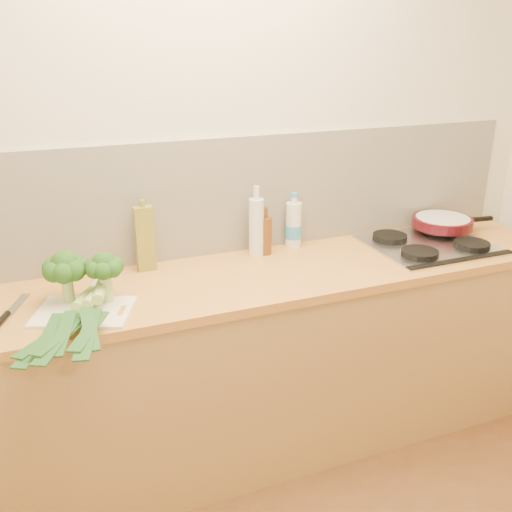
{
  "coord_description": "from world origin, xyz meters",
  "views": [
    {
      "loc": [
        -0.74,
        -0.91,
        1.86
      ],
      "look_at": [
        0.07,
        1.1,
        1.02
      ],
      "focal_mm": 40.0,
      "sensor_mm": 36.0,
      "label": 1
    }
  ],
  "objects": [
    {
      "name": "broccoli_left",
      "position": [
        -0.67,
        1.18,
        1.05
      ],
      "size": [
        0.17,
        0.17,
        0.21
      ],
      "color": "#9DBA6D",
      "rests_on": "chopping_board"
    },
    {
      "name": "broccoli_right",
      "position": [
        -0.53,
        1.13,
        1.05
      ],
      "size": [
        0.15,
        0.15,
        0.2
      ],
      "color": "#9DBA6D",
      "rests_on": "chopping_board"
    },
    {
      "name": "oil_tin",
      "position": [
        -0.32,
        1.41,
        1.05
      ],
      "size": [
        0.08,
        0.05,
        0.32
      ],
      "color": "olive",
      "rests_on": "counter"
    },
    {
      "name": "leek_back",
      "position": [
        -0.58,
        1.03,
        0.97
      ],
      "size": [
        0.22,
        0.69,
        0.04
      ],
      "rotation": [
        0.0,
        0.0,
        -0.24
      ],
      "color": "white",
      "rests_on": "chopping_board"
    },
    {
      "name": "leek_front",
      "position": [
        -0.66,
        1.07,
        0.93
      ],
      "size": [
        0.37,
        0.61,
        0.04
      ],
      "rotation": [
        0.0,
        0.0,
        -0.51
      ],
      "color": "white",
      "rests_on": "chopping_board"
    },
    {
      "name": "glass_bottle",
      "position": [
        0.19,
        1.4,
        1.04
      ],
      "size": [
        0.07,
        0.07,
        0.33
      ],
      "color": "silver",
      "rests_on": "counter"
    },
    {
      "name": "amber_bottle",
      "position": [
        0.23,
        1.4,
        0.99
      ],
      "size": [
        0.06,
        0.06,
        0.23
      ],
      "color": "#5E3612",
      "rests_on": "counter"
    },
    {
      "name": "leek_mid",
      "position": [
        -0.62,
        1.02,
        0.95
      ],
      "size": [
        0.33,
        0.6,
        0.04
      ],
      "rotation": [
        0.0,
        0.0,
        -0.46
      ],
      "color": "white",
      "rests_on": "chopping_board"
    },
    {
      "name": "room_shell",
      "position": [
        0.0,
        1.49,
        1.17
      ],
      "size": [
        3.5,
        3.5,
        3.5
      ],
      "color": "beige",
      "rests_on": "ground"
    },
    {
      "name": "chopping_board",
      "position": [
        -0.63,
        1.08,
        0.91
      ],
      "size": [
        0.41,
        0.37,
        0.01
      ],
      "primitive_type": "cube",
      "rotation": [
        0.0,
        0.0,
        -0.39
      ],
      "color": "beige",
      "rests_on": "counter"
    },
    {
      "name": "gas_hob",
      "position": [
        1.02,
        1.2,
        0.91
      ],
      "size": [
        0.58,
        0.5,
        0.04
      ],
      "color": "silver",
      "rests_on": "counter"
    },
    {
      "name": "skillet",
      "position": [
        1.19,
        1.32,
        0.96
      ],
      "size": [
        0.44,
        0.3,
        0.05
      ],
      "rotation": [
        0.0,
        0.0,
        -0.13
      ],
      "color": "#450B12",
      "rests_on": "gas_hob"
    },
    {
      "name": "chefs_knife",
      "position": [
        -0.9,
        1.14,
        0.91
      ],
      "size": [
        0.14,
        0.3,
        0.02
      ],
      "rotation": [
        0.0,
        0.0,
        -0.37
      ],
      "color": "silver",
      "rests_on": "counter"
    },
    {
      "name": "counter",
      "position": [
        0.0,
        1.2,
        0.45
      ],
      "size": [
        3.2,
        0.62,
        0.9
      ],
      "color": "#A57A44",
      "rests_on": "ground"
    },
    {
      "name": "water_bottle",
      "position": [
        0.4,
        1.44,
        1.0
      ],
      "size": [
        0.08,
        0.08,
        0.25
      ],
      "color": "silver",
      "rests_on": "counter"
    }
  ]
}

